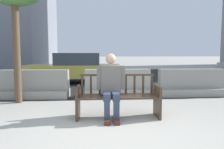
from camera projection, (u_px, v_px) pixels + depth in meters
ground_plane at (113, 135)px, 3.54m from camera, size 200.00×200.00×0.00m
street_asphalt at (99, 77)px, 12.17m from camera, size 120.00×12.00×0.01m
street_bench at (118, 98)px, 4.50m from camera, size 1.71×0.58×0.88m
seated_person at (111, 85)px, 4.41m from camera, size 0.58×0.73×1.31m
jersey_barrier_centre at (118, 85)px, 6.71m from camera, size 2.02×0.74×0.84m
jersey_barrier_left at (35, 87)px, 6.49m from camera, size 2.03×0.77×0.84m
jersey_barrier_right at (190, 85)px, 6.83m from camera, size 2.01×0.73×0.84m
car_taxi_near at (75, 68)px, 9.92m from camera, size 4.16×1.97×1.35m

